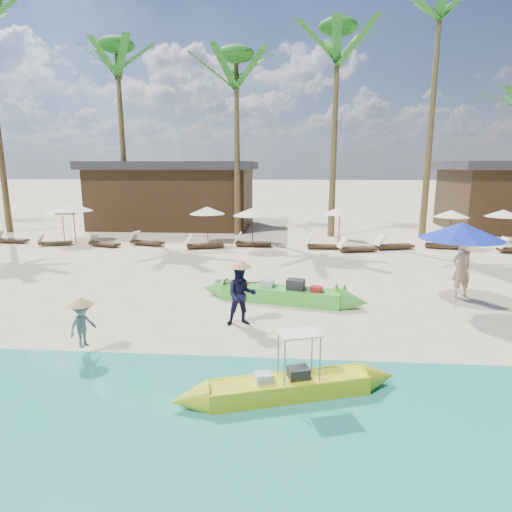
# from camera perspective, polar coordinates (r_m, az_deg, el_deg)

# --- Properties ---
(ground) EXTENTS (240.00, 240.00, 0.00)m
(ground) POSITION_cam_1_polar(r_m,az_deg,el_deg) (11.65, 5.62, -8.28)
(ground) COLOR beige
(ground) RESTS_ON ground
(wet_sand_strip) EXTENTS (240.00, 4.50, 0.01)m
(wet_sand_strip) POSITION_cam_1_polar(r_m,az_deg,el_deg) (7.16, 6.38, -22.14)
(wet_sand_strip) COLOR tan
(wet_sand_strip) RESTS_ON ground
(green_canoe) EXTENTS (5.66, 1.66, 0.73)m
(green_canoe) POSITION_cam_1_polar(r_m,az_deg,el_deg) (12.91, 3.32, -5.07)
(green_canoe) COLOR green
(green_canoe) RESTS_ON ground
(yellow_canoe) EXTENTS (4.46, 1.67, 1.19)m
(yellow_canoe) POSITION_cam_1_polar(r_m,az_deg,el_deg) (7.90, 4.33, -16.99)
(yellow_canoe) COLOR yellow
(yellow_canoe) RESTS_ON ground
(tourist) EXTENTS (0.77, 0.63, 1.83)m
(tourist) POSITION_cam_1_polar(r_m,az_deg,el_deg) (14.62, 25.71, -1.51)
(tourist) COLOR tan
(tourist) RESTS_ON ground
(vendor_green) EXTENTS (0.88, 0.75, 1.58)m
(vendor_green) POSITION_cam_1_polar(r_m,az_deg,el_deg) (10.92, -1.98, -5.24)
(vendor_green) COLOR #121333
(vendor_green) RESTS_ON ground
(vendor_yellow) EXTENTS (0.60, 0.74, 1.00)m
(vendor_yellow) POSITION_cam_1_polar(r_m,az_deg,el_deg) (9.98, -22.13, -8.48)
(vendor_yellow) COLOR gray
(vendor_yellow) RESTS_ON ground
(blue_umbrella) EXTENTS (2.31, 2.31, 2.49)m
(blue_umbrella) POSITION_cam_1_polar(r_m,az_deg,el_deg) (13.18, 25.73, 3.04)
(blue_umbrella) COLOR #99999E
(blue_umbrella) RESTS_ON ground
(resort_parasol_2) EXTENTS (1.81, 1.81, 1.86)m
(resort_parasol_2) POSITION_cam_1_polar(r_m,az_deg,el_deg) (25.35, -24.47, 5.56)
(resort_parasol_2) COLOR #392417
(resort_parasol_2) RESTS_ON ground
(lounger_2_left) EXTENTS (1.79, 0.61, 0.60)m
(lounger_2_left) POSITION_cam_1_polar(r_m,az_deg,el_deg) (26.26, -30.00, 1.95)
(lounger_2_left) COLOR #392417
(lounger_2_left) RESTS_ON ground
(resort_parasol_3) EXTENTS (2.04, 2.04, 2.10)m
(resort_parasol_3) POSITION_cam_1_polar(r_m,az_deg,el_deg) (24.62, -23.23, 6.00)
(resort_parasol_3) COLOR #392417
(resort_parasol_3) RESTS_ON ground
(lounger_3_left) EXTENTS (1.70, 0.86, 0.55)m
(lounger_3_left) POSITION_cam_1_polar(r_m,az_deg,el_deg) (24.35, -25.44, 1.70)
(lounger_3_left) COLOR #392417
(lounger_3_left) RESTS_ON ground
(lounger_3_right) EXTENTS (1.79, 1.03, 0.58)m
(lounger_3_right) POSITION_cam_1_polar(r_m,az_deg,el_deg) (23.10, -19.78, 1.68)
(lounger_3_right) COLOR #392417
(lounger_3_right) RESTS_ON ground
(resort_parasol_4) EXTENTS (1.88, 1.88, 1.94)m
(resort_parasol_4) POSITION_cam_1_polar(r_m,az_deg,el_deg) (22.53, -6.53, 6.06)
(resort_parasol_4) COLOR #392417
(resort_parasol_4) RESTS_ON ground
(lounger_4_left) EXTENTS (1.92, 1.04, 0.62)m
(lounger_4_left) POSITION_cam_1_polar(r_m,az_deg,el_deg) (22.81, -14.57, 1.92)
(lounger_4_left) COLOR #392417
(lounger_4_left) RESTS_ON ground
(lounger_4_right) EXTENTS (1.99, 1.10, 0.65)m
(lounger_4_right) POSITION_cam_1_polar(r_m,az_deg,el_deg) (21.34, -7.18, 1.56)
(lounger_4_right) COLOR #392417
(lounger_4_right) RESTS_ON ground
(resort_parasol_5) EXTENTS (1.95, 1.95, 2.01)m
(resort_parasol_5) POSITION_cam_1_polar(r_m,az_deg,el_deg) (21.07, -0.49, 5.91)
(resort_parasol_5) COLOR #392417
(resort_parasol_5) RESTS_ON ground
(lounger_5_left) EXTENTS (1.90, 0.64, 0.64)m
(lounger_5_left) POSITION_cam_1_polar(r_m,az_deg,el_deg) (21.72, -0.72, 1.83)
(lounger_5_left) COLOR #392417
(lounger_5_left) RESTS_ON ground
(resort_parasol_6) EXTENTS (1.85, 1.85, 1.91)m
(resort_parasol_6) POSITION_cam_1_polar(r_m,az_deg,el_deg) (22.89, 11.12, 5.93)
(resort_parasol_6) COLOR #392417
(resort_parasol_6) RESTS_ON ground
(lounger_6_left) EXTENTS (1.80, 0.57, 0.61)m
(lounger_6_left) POSITION_cam_1_polar(r_m,az_deg,el_deg) (21.32, 8.79, 1.47)
(lounger_6_left) COLOR #392417
(lounger_6_left) RESTS_ON ground
(lounger_6_right) EXTENTS (1.93, 0.94, 0.63)m
(lounger_6_right) POSITION_cam_1_polar(r_m,az_deg,el_deg) (20.86, 13.06, 1.09)
(lounger_6_right) COLOR #392417
(lounger_6_right) RESTS_ON ground
(resort_parasol_7) EXTENTS (1.76, 1.76, 1.81)m
(resort_parasol_7) POSITION_cam_1_polar(r_m,az_deg,el_deg) (24.06, 24.62, 5.16)
(resort_parasol_7) COLOR #392417
(resort_parasol_7) RESTS_ON ground
(lounger_7_left) EXTENTS (2.07, 1.15, 0.67)m
(lounger_7_left) POSITION_cam_1_polar(r_m,az_deg,el_deg) (21.98, 17.64, 1.41)
(lounger_7_left) COLOR #392417
(lounger_7_left) RESTS_ON ground
(lounger_7_right) EXTENTS (2.03, 1.03, 0.66)m
(lounger_7_right) POSITION_cam_1_polar(r_m,az_deg,el_deg) (23.10, 23.52, 1.46)
(lounger_7_right) COLOR #392417
(lounger_7_right) RESTS_ON ground
(resort_parasol_8) EXTENTS (1.79, 1.79, 1.84)m
(resort_parasol_8) POSITION_cam_1_polar(r_m,az_deg,el_deg) (25.18, 30.11, 4.95)
(resort_parasol_8) COLOR #392417
(resort_parasol_8) RESTS_ON ground
(palm_2) EXTENTS (2.08, 2.08, 11.33)m
(palm_2) POSITION_cam_1_polar(r_m,az_deg,el_deg) (28.41, -17.89, 21.84)
(palm_2) COLOR brown
(palm_2) RESTS_ON ground
(palm_3) EXTENTS (2.08, 2.08, 10.52)m
(palm_3) POSITION_cam_1_polar(r_m,az_deg,el_deg) (25.81, -2.63, 22.08)
(palm_3) COLOR brown
(palm_3) RESTS_ON ground
(palm_4) EXTENTS (2.08, 2.08, 11.70)m
(palm_4) POSITION_cam_1_polar(r_m,az_deg,el_deg) (25.65, 10.74, 23.95)
(palm_4) COLOR brown
(palm_4) RESTS_ON ground
(palm_5) EXTENTS (2.08, 2.08, 13.60)m
(palm_5) POSITION_cam_1_polar(r_m,az_deg,el_deg) (27.33, 23.10, 25.43)
(palm_5) COLOR brown
(palm_5) RESTS_ON ground
(pavilion_west) EXTENTS (10.80, 6.60, 4.30)m
(pavilion_west) POSITION_cam_1_polar(r_m,az_deg,el_deg) (29.52, -10.79, 8.15)
(pavilion_west) COLOR #392417
(pavilion_west) RESTS_ON ground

